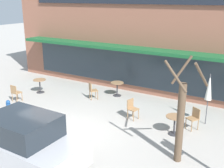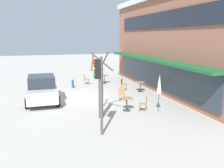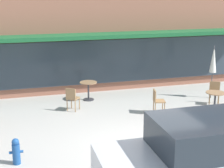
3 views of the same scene
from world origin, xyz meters
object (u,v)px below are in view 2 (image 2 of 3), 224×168
patio_umbrella_green_folded (159,84)px  traffic_light_pole (99,83)px  cafe_chair_0 (122,93)px  cafe_chair_3 (86,79)px  cafe_table_near_wall (104,78)px  cafe_table_streetside (127,102)px  street_tree (101,89)px  fire_hydrant (73,84)px  cafe_chair_1 (144,103)px  parked_sedan (42,89)px  cafe_chair_2 (123,84)px  cafe_table_by_tree (140,85)px

patio_umbrella_green_folded → traffic_light_pole: 4.49m
cafe_chair_0 → cafe_chair_3: 6.17m
cafe_table_near_wall → cafe_table_streetside: size_ratio=1.00×
street_tree → cafe_table_near_wall: bearing=163.4°
cafe_table_near_wall → fire_hydrant: 3.19m
cafe_table_streetside → cafe_chair_1: cafe_chair_1 is taller
cafe_chair_3 → traffic_light_pole: size_ratio=0.26×
parked_sedan → street_tree: 5.03m
cafe_chair_1 → cafe_chair_2: (-5.53, 0.72, 0.00)m
cafe_chair_3 → street_tree: size_ratio=0.26×
cafe_chair_3 → fire_hydrant: bearing=-51.0°
cafe_table_by_tree → fire_hydrant: cafe_table_by_tree is taller
cafe_chair_0 → parked_sedan: (-1.23, -5.04, 0.35)m
cafe_chair_2 → cafe_chair_3: (-3.12, -2.35, 0.00)m
street_tree → traffic_light_pole: bearing=-16.3°
cafe_table_streetside → cafe_chair_3: size_ratio=0.85×
cafe_chair_1 → traffic_light_pole: traffic_light_pole is taller
cafe_table_streetside → cafe_table_by_tree: bearing=147.1°
cafe_table_streetside → cafe_chair_2: size_ratio=0.85×
fire_hydrant → traffic_light_pole: bearing=-1.5°
cafe_table_by_tree → street_tree: 6.69m
cafe_table_near_wall → cafe_chair_1: size_ratio=0.85×
patio_umbrella_green_folded → cafe_chair_2: size_ratio=2.47×
cafe_chair_1 → fire_hydrant: 8.15m
cafe_table_by_tree → cafe_chair_0: bearing=-47.3°
cafe_table_near_wall → street_tree: 9.33m
cafe_chair_3 → traffic_light_pole: (11.02, -1.57, 1.77)m
traffic_light_pole → fire_hydrant: 10.15m
cafe_chair_3 → parked_sedan: 6.15m
cafe_table_streetside → fire_hydrant: (-7.09, -2.09, -0.16)m
fire_hydrant → patio_umbrella_green_folded: bearing=25.0°
cafe_table_by_tree → street_tree: street_tree is taller
patio_umbrella_green_folded → cafe_chair_0: 3.33m
cafe_chair_0 → cafe_chair_3: size_ratio=1.00×
fire_hydrant → cafe_table_by_tree: bearing=58.6°
cafe_table_streetside → patio_umbrella_green_folded: size_ratio=0.35×
cafe_table_streetside → cafe_table_by_tree: size_ratio=1.00×
traffic_light_pole → fire_hydrant: bearing=178.5°
patio_umbrella_green_folded → cafe_chair_0: (-2.92, -1.14, -1.10)m
cafe_chair_0 → parked_sedan: parked_sedan is taller
cafe_table_streetside → patio_umbrella_green_folded: patio_umbrella_green_folded is taller
cafe_chair_3 → traffic_light_pole: bearing=-8.1°
cafe_table_near_wall → patio_umbrella_green_folded: 9.06m
cafe_chair_1 → cafe_table_near_wall: bearing=179.6°
cafe_chair_2 → traffic_light_pole: size_ratio=0.26×
cafe_table_streetside → cafe_chair_0: cafe_chair_0 is taller
cafe_table_near_wall → traffic_light_pole: 11.63m
parked_sedan → street_tree: (4.08, 2.86, 0.67)m
patio_umbrella_green_folded → traffic_light_pole: bearing=-62.6°
street_tree → cafe_table_by_tree: bearing=138.0°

